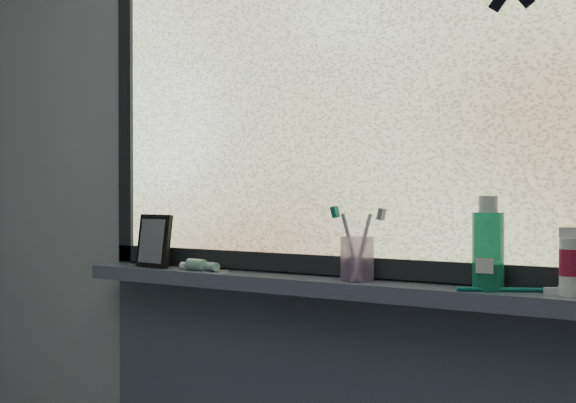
% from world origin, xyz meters
% --- Properties ---
extents(wall_back, '(3.00, 0.01, 2.50)m').
position_xyz_m(wall_back, '(0.00, 1.30, 1.25)').
color(wall_back, '#9EA3A8').
rests_on(wall_back, ground).
extents(windowsill, '(1.62, 0.14, 0.04)m').
position_xyz_m(windowsill, '(0.00, 1.23, 1.00)').
color(windowsill, '#4A5162').
rests_on(windowsill, wall_back).
extents(window_pane, '(1.50, 0.01, 1.00)m').
position_xyz_m(window_pane, '(0.00, 1.28, 1.53)').
color(window_pane, silver).
rests_on(window_pane, wall_back).
extents(frame_bottom, '(1.60, 0.03, 0.05)m').
position_xyz_m(frame_bottom, '(0.00, 1.28, 1.05)').
color(frame_bottom, black).
rests_on(frame_bottom, windowsill).
extents(frame_left, '(0.05, 0.03, 1.10)m').
position_xyz_m(frame_left, '(-0.78, 1.28, 1.53)').
color(frame_left, black).
rests_on(frame_left, wall_back).
extents(vanity_mirror, '(0.13, 0.08, 0.16)m').
position_xyz_m(vanity_mirror, '(-0.61, 1.21, 1.10)').
color(vanity_mirror, black).
rests_on(vanity_mirror, windowsill).
extents(toothpaste_tube, '(0.19, 0.07, 0.03)m').
position_xyz_m(toothpaste_tube, '(-0.43, 1.21, 1.04)').
color(toothpaste_tube, silver).
rests_on(toothpaste_tube, windowsill).
extents(toothbrush_cup, '(0.10, 0.10, 0.11)m').
position_xyz_m(toothbrush_cup, '(0.04, 1.23, 1.08)').
color(toothbrush_cup, '#C9A1D5').
rests_on(toothbrush_cup, windowsill).
extents(toothbrush_lying, '(0.22, 0.12, 0.02)m').
position_xyz_m(toothbrush_lying, '(0.39, 1.21, 1.03)').
color(toothbrush_lying, '#0B6856').
rests_on(toothbrush_lying, windowsill).
extents(mouthwash_bottle, '(0.08, 0.08, 0.18)m').
position_xyz_m(mouthwash_bottle, '(0.36, 1.23, 1.13)').
color(mouthwash_bottle, '#1FA373').
rests_on(mouthwash_bottle, windowsill).
extents(cream_tube, '(0.04, 0.04, 0.10)m').
position_xyz_m(cream_tube, '(0.53, 1.23, 1.10)').
color(cream_tube, silver).
rests_on(cream_tube, windowsill).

